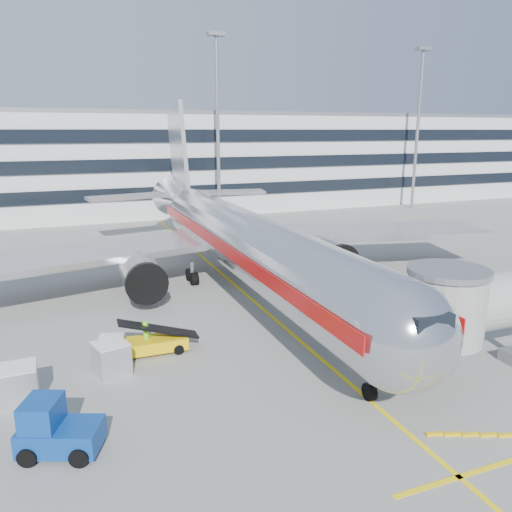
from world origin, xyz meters
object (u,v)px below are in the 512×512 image
object	(u,v)px
ramp_worker	(147,337)
baggage_tug	(55,430)
belt_loader	(149,343)
cargo_container_right	(18,384)
cargo_container_left	(112,349)
main_jet	(236,237)
cargo_container_front	(111,359)

from	to	relation	value
ramp_worker	baggage_tug	bearing A→B (deg)	-169.94
belt_loader	cargo_container_right	bearing A→B (deg)	-154.88
belt_loader	cargo_container_left	distance (m)	2.16
belt_loader	cargo_container_right	world-z (taller)	belt_loader
main_jet	belt_loader	xyz separation A→B (m)	(-9.08, -10.49, -3.60)
cargo_container_left	ramp_worker	bearing A→B (deg)	10.10
main_jet	baggage_tug	distance (m)	23.56
baggage_tug	belt_loader	bearing A→B (deg)	57.50
main_jet	cargo_container_right	bearing A→B (deg)	-139.23
baggage_tug	cargo_container_right	size ratio (longest dim) A/B	1.95
baggage_tug	cargo_container_left	distance (m)	8.31
main_jet	cargo_container_left	world-z (taller)	main_jet
baggage_tug	ramp_worker	size ratio (longest dim) A/B	1.81
main_jet	baggage_tug	size ratio (longest dim) A/B	14.12
belt_loader	ramp_worker	xyz separation A→B (m)	(-0.10, 0.08, 0.37)
cargo_container_left	ramp_worker	size ratio (longest dim) A/B	0.84
belt_loader	cargo_container_front	world-z (taller)	belt_loader
ramp_worker	belt_loader	bearing A→B (deg)	-89.91
main_jet	belt_loader	distance (m)	14.34
belt_loader	baggage_tug	bearing A→B (deg)	-122.50
cargo_container_right	cargo_container_front	world-z (taller)	cargo_container_right
baggage_tug	cargo_container_right	distance (m)	5.13
cargo_container_right	ramp_worker	distance (m)	7.43
cargo_container_left	main_jet	bearing A→B (deg)	43.84
cargo_container_front	ramp_worker	world-z (taller)	ramp_worker
main_jet	cargo_container_front	size ratio (longest dim) A/B	24.57
main_jet	baggage_tug	bearing A→B (deg)	-127.47
cargo_container_right	ramp_worker	xyz separation A→B (m)	(6.67, 3.26, 0.07)
cargo_container_right	ramp_worker	size ratio (longest dim) A/B	0.93
baggage_tug	cargo_container_front	bearing A→B (deg)	65.65
cargo_container_front	ramp_worker	distance (m)	2.94
main_jet	cargo_container_right	size ratio (longest dim) A/B	27.53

